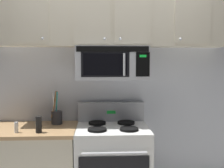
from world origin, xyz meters
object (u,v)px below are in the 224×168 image
Objects in this scene: salt_shaker at (16,127)px; pepper_mill at (39,124)px; over_range_microwave at (112,63)px; utensil_crock_charcoal at (57,116)px; stove_range at (112,166)px.

pepper_mill is (0.22, -0.01, 0.03)m from salt_shaker.
over_range_microwave reaches higher than pepper_mill.
utensil_crock_charcoal reaches higher than salt_shaker.
over_range_microwave is at bearing 22.78° from pepper_mill.
stove_range is at bearing 10.54° from salt_shaker.
over_range_microwave is at bearing -4.93° from utensil_crock_charcoal.
salt_shaker is (-0.94, -0.18, 0.48)m from stove_range.
stove_range is 3.05× the size of utensil_crock_charcoal.
utensil_crock_charcoal is 3.47× the size of salt_shaker.
salt_shaker is (-0.94, -0.29, -0.62)m from over_range_microwave.
utensil_crock_charcoal is 0.48m from salt_shaker.
over_range_microwave is 0.99m from pepper_mill.
over_range_microwave is 2.07× the size of utensil_crock_charcoal.
utensil_crock_charcoal is (-0.61, 0.05, -0.58)m from over_range_microwave.
stove_range is 6.88× the size of pepper_mill.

